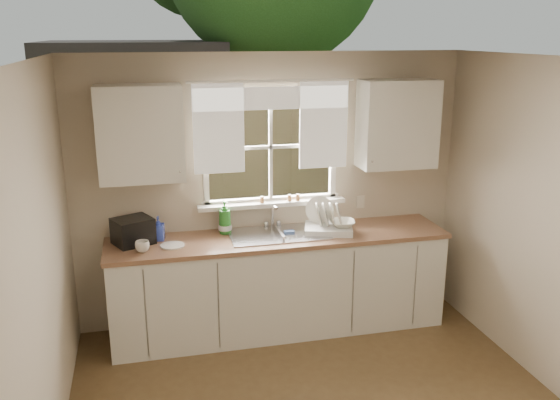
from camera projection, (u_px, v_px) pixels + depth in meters
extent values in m
cube|color=beige|center=(271.00, 258.00, 5.67)|extent=(3.60, 0.02, 1.15)
cube|color=beige|center=(271.00, 72.00, 5.20)|extent=(3.60, 0.02, 0.35)
cube|color=beige|center=(136.00, 154.00, 5.11)|extent=(1.20, 0.02, 1.00)
cube|color=beige|center=(394.00, 142.00, 5.65)|extent=(1.20, 0.02, 1.00)
cube|color=beige|center=(29.00, 302.00, 3.22)|extent=(0.02, 4.00, 2.50)
cube|color=silver|center=(349.00, 62.00, 3.28)|extent=(3.60, 4.00, 0.02)
cube|color=white|center=(271.00, 200.00, 5.54)|extent=(1.30, 0.06, 0.05)
cube|color=white|center=(270.00, 92.00, 5.26)|extent=(1.30, 0.06, 0.05)
cube|color=white|center=(205.00, 150.00, 5.26)|extent=(0.05, 0.06, 1.05)
cube|color=white|center=(333.00, 144.00, 5.53)|extent=(0.05, 0.06, 1.05)
cube|color=white|center=(271.00, 147.00, 5.40)|extent=(0.03, 0.04, 1.00)
cube|color=white|center=(271.00, 147.00, 5.40)|extent=(1.20, 0.04, 0.03)
cube|color=white|center=(272.00, 204.00, 5.48)|extent=(1.38, 0.14, 0.04)
cylinder|color=white|center=(272.00, 81.00, 5.16)|extent=(1.50, 0.02, 0.02)
cube|color=white|center=(219.00, 128.00, 5.17)|extent=(0.45, 0.02, 0.80)
cube|color=white|center=(324.00, 125.00, 5.39)|extent=(0.45, 0.02, 0.80)
cube|color=white|center=(272.00, 98.00, 5.21)|extent=(1.40, 0.02, 0.20)
cube|color=white|center=(279.00, 285.00, 5.41)|extent=(3.00, 0.62, 0.87)
cube|color=#8E6447|center=(279.00, 238.00, 5.29)|extent=(3.04, 0.65, 0.04)
cube|color=white|center=(140.00, 134.00, 4.90)|extent=(0.70, 0.33, 0.80)
cube|color=white|center=(398.00, 124.00, 5.42)|extent=(0.70, 0.33, 0.80)
cube|color=beige|center=(360.00, 202.00, 5.72)|extent=(0.08, 0.01, 0.12)
cylinder|color=brown|center=(262.00, 200.00, 5.43)|extent=(0.04, 0.04, 0.06)
cylinder|color=brown|center=(289.00, 198.00, 5.49)|extent=(0.04, 0.04, 0.06)
cylinder|color=brown|center=(298.00, 197.00, 5.51)|extent=(0.04, 0.04, 0.06)
cube|color=#335421|center=(210.00, 189.00, 10.51)|extent=(20.00, 10.00, 0.02)
cube|color=olive|center=(225.00, 161.00, 8.39)|extent=(8.00, 0.10, 1.80)
cube|color=maroon|center=(136.00, 117.00, 11.34)|extent=(3.00, 3.00, 2.20)
cube|color=black|center=(131.00, 49.00, 11.00)|extent=(3.20, 3.20, 0.30)
cylinder|color=#423021|center=(274.00, 90.00, 11.32)|extent=(0.36, 0.36, 3.20)
cube|color=#B7B7BC|center=(278.00, 243.00, 5.33)|extent=(0.84, 0.46, 0.18)
cube|color=#B7B7BC|center=(278.00, 234.00, 5.31)|extent=(0.88, 0.50, 0.01)
cube|color=#B7B7BC|center=(278.00, 237.00, 5.32)|extent=(0.02, 0.41, 0.14)
cylinder|color=silver|center=(272.00, 215.00, 5.51)|extent=(0.03, 0.03, 0.22)
cylinder|color=silver|center=(274.00, 206.00, 5.41)|extent=(0.02, 0.18, 0.02)
sphere|color=silver|center=(266.00, 223.00, 5.52)|extent=(0.05, 0.05, 0.05)
sphere|color=silver|center=(279.00, 223.00, 5.55)|extent=(0.05, 0.05, 0.05)
cube|color=white|center=(329.00, 229.00, 5.38)|extent=(0.50, 0.43, 0.06)
cylinder|color=white|center=(320.00, 210.00, 5.44)|extent=(0.27, 0.15, 0.25)
cylinder|color=white|center=(319.00, 214.00, 5.34)|extent=(0.13, 0.23, 0.22)
cylinder|color=white|center=(326.00, 214.00, 5.34)|extent=(0.13, 0.23, 0.22)
cylinder|color=white|center=(332.00, 214.00, 5.34)|extent=(0.13, 0.23, 0.22)
cylinder|color=white|center=(339.00, 215.00, 5.33)|extent=(0.13, 0.23, 0.22)
imported|color=white|center=(342.00, 223.00, 5.35)|extent=(0.26, 0.26, 0.06)
imported|color=#2B842B|center=(225.00, 217.00, 5.30)|extent=(0.16, 0.16, 0.30)
imported|color=blue|center=(158.00, 228.00, 5.15)|extent=(0.11, 0.11, 0.21)
imported|color=beige|center=(225.00, 225.00, 5.33)|extent=(0.14, 0.14, 0.16)
cylinder|color=white|center=(172.00, 245.00, 5.03)|extent=(0.20, 0.20, 0.01)
imported|color=white|center=(142.00, 246.00, 4.88)|extent=(0.14, 0.14, 0.09)
cube|color=black|center=(133.00, 231.00, 5.06)|extent=(0.39, 0.37, 0.23)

